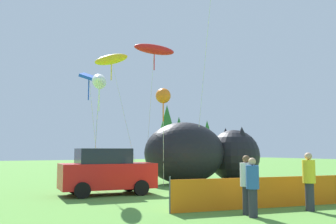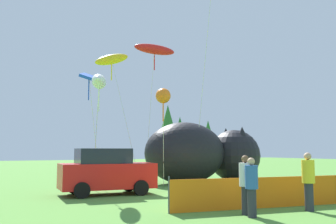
% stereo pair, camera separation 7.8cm
% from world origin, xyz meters
% --- Properties ---
extents(ground_plane, '(120.00, 120.00, 0.00)m').
position_xyz_m(ground_plane, '(0.00, 0.00, 0.00)').
color(ground_plane, '#548C38').
extents(parked_car, '(4.19, 2.26, 2.00)m').
position_xyz_m(parked_car, '(-4.14, 2.80, 0.99)').
color(parked_car, red).
rests_on(parked_car, ground).
extents(folding_chair, '(0.53, 0.53, 0.84)m').
position_xyz_m(folding_chair, '(3.92, -1.26, 0.49)').
color(folding_chair, '#1959A5').
rests_on(folding_chair, ground).
extents(inflatable_cat, '(7.61, 3.69, 3.54)m').
position_xyz_m(inflatable_cat, '(2.71, 5.60, 1.64)').
color(inflatable_cat, black).
rests_on(inflatable_cat, ground).
extents(safety_fence, '(9.44, 1.67, 1.13)m').
position_xyz_m(safety_fence, '(0.63, -3.55, 0.51)').
color(safety_fence, orange).
rests_on(safety_fence, ground).
extents(spectator_in_white_shirt, '(0.39, 0.39, 1.78)m').
position_xyz_m(spectator_in_white_shirt, '(-2.14, -4.06, 0.97)').
color(spectator_in_white_shirt, '#2D2D38').
rests_on(spectator_in_white_shirt, ground).
extents(spectator_in_black_shirt, '(0.37, 0.37, 1.71)m').
position_xyz_m(spectator_in_black_shirt, '(-2.29, -4.49, 0.94)').
color(spectator_in_black_shirt, '#2D2D38').
rests_on(spectator_in_black_shirt, ground).
extents(spectator_in_blue_shirt, '(0.40, 0.40, 1.86)m').
position_xyz_m(spectator_in_blue_shirt, '(0.08, -4.49, 1.01)').
color(spectator_in_blue_shirt, '#2D2D38').
rests_on(spectator_in_blue_shirt, ground).
extents(kite_yellow_hero, '(2.31, 3.01, 8.14)m').
position_xyz_m(kite_yellow_hero, '(-1.94, 8.37, 7.44)').
color(kite_yellow_hero, silver).
rests_on(kite_yellow_hero, ground).
extents(kite_orange_flower, '(1.22, 1.87, 5.07)m').
position_xyz_m(kite_orange_flower, '(-0.89, 3.63, 4.66)').
color(kite_orange_flower, silver).
rests_on(kite_orange_flower, ground).
extents(kite_blue_box, '(1.65, 1.44, 6.31)m').
position_xyz_m(kite_blue_box, '(-3.72, 7.06, 5.87)').
color(kite_blue_box, silver).
rests_on(kite_blue_box, ground).
extents(kite_red_lizard, '(2.65, 2.04, 8.59)m').
position_xyz_m(kite_red_lizard, '(0.38, 7.18, 8.09)').
color(kite_red_lizard, silver).
rests_on(kite_red_lizard, ground).
extents(kite_white_ghost, '(1.72, 4.36, 5.40)m').
position_xyz_m(kite_white_ghost, '(-4.59, 2.66, 4.91)').
color(kite_white_ghost, silver).
rests_on(kite_white_ghost, ground).
extents(horizon_tree_east, '(2.87, 2.87, 6.86)m').
position_xyz_m(horizon_tree_east, '(18.45, 34.69, 4.21)').
color(horizon_tree_east, brown).
rests_on(horizon_tree_east, ground).
extents(horizon_tree_mid, '(2.47, 2.47, 5.90)m').
position_xyz_m(horizon_tree_mid, '(19.15, 28.43, 3.62)').
color(horizon_tree_mid, brown).
rests_on(horizon_tree_mid, ground).
extents(horizon_tree_northeast, '(3.32, 3.32, 7.92)m').
position_xyz_m(horizon_tree_northeast, '(14.02, 30.33, 4.86)').
color(horizon_tree_northeast, brown).
rests_on(horizon_tree_northeast, ground).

